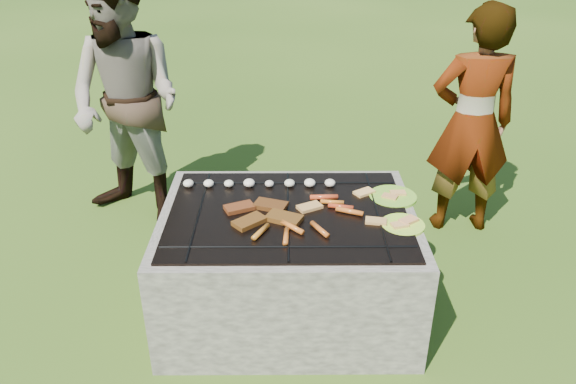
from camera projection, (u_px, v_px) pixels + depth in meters
name	position (u px, v px, depth m)	size (l,w,h in m)	color
lawn	(288.00, 307.00, 3.13)	(60.00, 60.00, 0.00)	#2A4B12
fire_pit	(288.00, 265.00, 2.99)	(1.30, 1.00, 0.62)	gray
mushrooms	(262.00, 183.00, 3.08)	(0.84, 0.06, 0.04)	#F1E5CC
pork_slabs	(264.00, 213.00, 2.80)	(0.41, 0.32, 0.03)	#9A441C
sausages	(314.00, 217.00, 2.77)	(0.55, 0.46, 0.03)	#DD4424
bread_on_grate	(343.00, 206.00, 2.88)	(0.45, 0.39, 0.02)	tan
plate_far	(393.00, 197.00, 2.99)	(0.30, 0.30, 0.03)	#B8DC34
plate_near	(403.00, 224.00, 2.74)	(0.23, 0.23, 0.03)	#F2FF3C
cook	(472.00, 123.00, 3.56)	(0.55, 0.36, 1.50)	gray
bystander	(127.00, 103.00, 3.64)	(0.81, 0.63, 1.67)	gray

